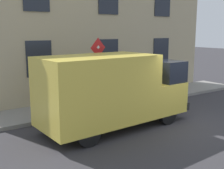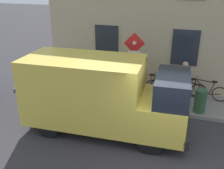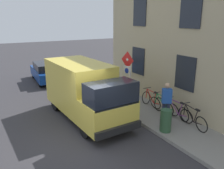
# 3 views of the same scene
# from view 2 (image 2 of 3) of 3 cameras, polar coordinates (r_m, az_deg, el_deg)

# --- Properties ---
(ground_plane) EXTENTS (80.00, 80.00, 0.00)m
(ground_plane) POSITION_cam_2_polar(r_m,az_deg,el_deg) (7.83, 12.38, -15.79)
(ground_plane) COLOR #333135
(sidewalk_slab) EXTENTS (2.10, 14.64, 0.14)m
(sidewalk_slab) POSITION_cam_2_polar(r_m,az_deg,el_deg) (10.89, 14.61, -3.89)
(sidewalk_slab) COLOR gray
(sidewalk_slab) RESTS_ON ground_plane
(building_facade) EXTENTS (0.75, 12.64, 6.65)m
(building_facade) POSITION_cam_2_polar(r_m,az_deg,el_deg) (11.30, 16.85, 14.24)
(building_facade) COLOR tan
(building_facade) RESTS_ON ground_plane
(sign_post_stacked) EXTENTS (0.19, 0.55, 2.75)m
(sign_post_stacked) POSITION_cam_2_polar(r_m,az_deg,el_deg) (9.62, 4.92, 5.57)
(sign_post_stacked) COLOR #474C47
(sign_post_stacked) RESTS_ON sidewalk_slab
(delivery_van) EXTENTS (2.27, 5.43, 2.50)m
(delivery_van) POSITION_cam_2_polar(r_m,az_deg,el_deg) (8.29, -2.27, -2.10)
(delivery_van) COLOR #E2C748
(delivery_van) RESTS_ON ground_plane
(bicycle_black) EXTENTS (0.46, 1.71, 0.89)m
(bicycle_black) POSITION_cam_2_polar(r_m,az_deg,el_deg) (11.19, 20.43, -1.40)
(bicycle_black) COLOR black
(bicycle_black) RESTS_ON sidewalk_slab
(bicycle_purple) EXTENTS (0.46, 1.72, 0.89)m
(bicycle_purple) POSITION_cam_2_polar(r_m,az_deg,el_deg) (11.16, 16.12, -0.89)
(bicycle_purple) COLOR black
(bicycle_purple) RESTS_ON sidewalk_slab
(bicycle_green) EXTENTS (0.49, 1.72, 0.89)m
(bicycle_green) POSITION_cam_2_polar(r_m,az_deg,el_deg) (11.20, 11.81, -0.37)
(bicycle_green) COLOR black
(bicycle_green) RESTS_ON sidewalk_slab
(bicycle_red) EXTENTS (0.46, 1.71, 0.89)m
(bicycle_red) POSITION_cam_2_polar(r_m,az_deg,el_deg) (11.31, 7.56, 0.15)
(bicycle_red) COLOR black
(bicycle_red) RESTS_ON sidewalk_slab
(pedestrian) EXTENTS (0.48, 0.44, 1.72)m
(pedestrian) POSITION_cam_2_polar(r_m,az_deg,el_deg) (10.42, 15.76, 0.80)
(pedestrian) COLOR #262B47
(pedestrian) RESTS_ON sidewalk_slab
(litter_bin) EXTENTS (0.44, 0.44, 0.90)m
(litter_bin) POSITION_cam_2_polar(r_m,az_deg,el_deg) (10.04, 19.17, -3.50)
(litter_bin) COLOR #2D5133
(litter_bin) RESTS_ON sidewalk_slab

